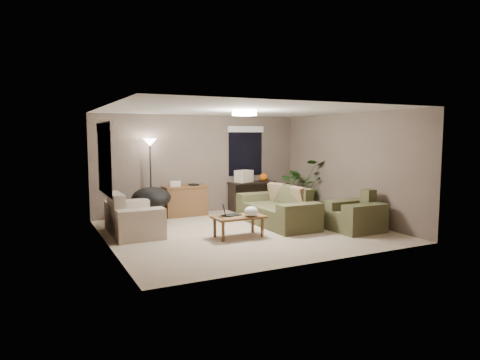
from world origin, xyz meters
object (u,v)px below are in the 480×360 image
console_table (252,193)px  houseplant (301,191)px  loveseat (132,219)px  desk (186,201)px  main_sofa (278,211)px  cat_scratching_post (301,205)px  floor_lamp (150,152)px  armchair (355,216)px  papasan_chair (151,201)px  coffee_table (239,219)px

console_table → houseplant: 1.32m
loveseat → desk: (1.62, 1.40, 0.08)m
main_sofa → console_table: (0.39, 1.98, 0.14)m
houseplant → cat_scratching_post: bearing=-125.0°
loveseat → cat_scratching_post: 4.44m
console_table → cat_scratching_post: 1.37m
houseplant → cat_scratching_post: size_ratio=2.76×
floor_lamp → desk: bearing=-6.1°
armchair → cat_scratching_post: armchair is taller
main_sofa → armchair: same height
desk → cat_scratching_post: 2.95m
desk → houseplant: (2.90, -0.79, 0.16)m
desk → papasan_chair: papasan_chair is taller
desk → floor_lamp: (-0.84, 0.09, 1.22)m
main_sofa → cat_scratching_post: (1.27, 0.95, -0.08)m
cat_scratching_post → papasan_chair: bearing=170.5°
houseplant → cat_scratching_post: 0.38m
desk → houseplant: size_ratio=0.80×
main_sofa → cat_scratching_post: bearing=36.8°
papasan_chair → floor_lamp: size_ratio=0.56×
armchair → desk: bearing=129.8°
loveseat → console_table: size_ratio=1.23×
cat_scratching_post → armchair: bearing=-94.2°
desk → console_table: bearing=2.4°
loveseat → console_table: (3.53, 1.48, 0.14)m
floor_lamp → console_table: bearing=-0.2°
floor_lamp → houseplant: size_ratio=1.39×
coffee_table → console_table: size_ratio=0.77×
armchair → desk: 4.10m
coffee_table → papasan_chair: 2.54m
loveseat → cat_scratching_post: size_ratio=3.20×
armchair → papasan_chair: size_ratio=0.93×
main_sofa → houseplant: size_ratio=1.60×
loveseat → cat_scratching_post: loveseat is taller
console_table → papasan_chair: bearing=-172.0°
main_sofa → coffee_table: (-1.33, -0.70, 0.06)m
main_sofa → armchair: bearing=-48.4°
console_table → houseplant: bearing=-41.0°
main_sofa → desk: bearing=128.6°
coffee_table → cat_scratching_post: 3.09m
coffee_table → cat_scratching_post: cat_scratching_post is taller
loveseat → papasan_chair: bearing=57.6°
coffee_table → floor_lamp: bearing=110.8°
papasan_chair → cat_scratching_post: (3.73, -0.63, -0.25)m
loveseat → armchair: (4.25, -1.75, 0.00)m
main_sofa → houseplant: houseplant is taller
houseplant → loveseat: bearing=-172.2°
loveseat → floor_lamp: 2.13m
main_sofa → armchair: size_ratio=2.20×
coffee_table → papasan_chair: (-1.12, 2.28, 0.11)m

